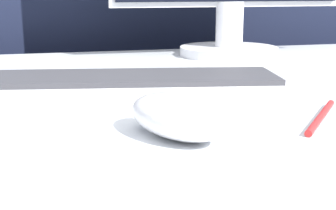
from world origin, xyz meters
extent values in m
cube|color=black|center=(0.00, 0.72, 0.55)|extent=(5.00, 0.03, 1.11)
ellipsoid|color=white|center=(-0.06, -0.11, 0.80)|extent=(0.12, 0.15, 0.04)
cube|color=silver|center=(-0.06, 0.12, 0.79)|extent=(0.47, 0.21, 0.02)
cube|color=#38383D|center=(-0.06, 0.12, 0.80)|extent=(0.44, 0.19, 0.01)
cylinder|color=white|center=(0.22, 0.45, 0.79)|extent=(0.22, 0.22, 0.02)
cylinder|color=white|center=(0.22, 0.45, 0.85)|extent=(0.06, 0.06, 0.10)
cylinder|color=red|center=(0.12, -0.09, 0.78)|extent=(0.11, 0.12, 0.01)
camera|label=1|loc=(-0.18, -0.56, 0.93)|focal=50.00mm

